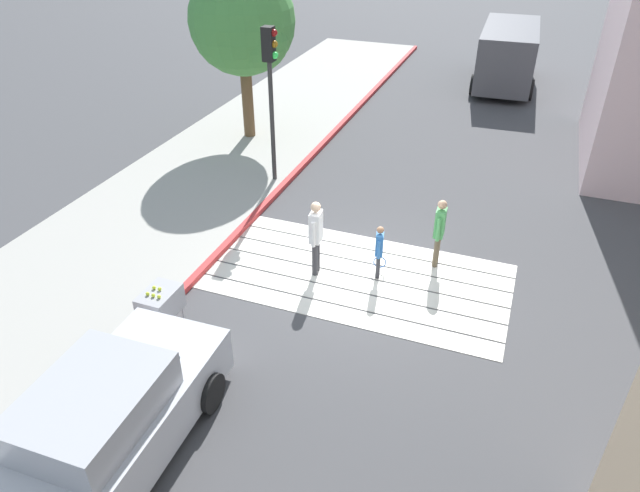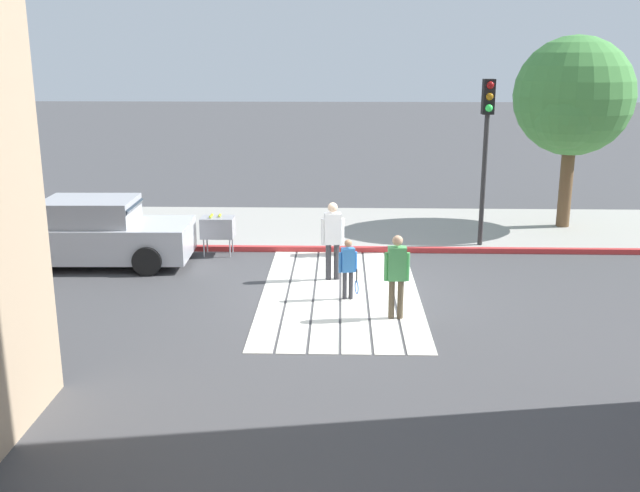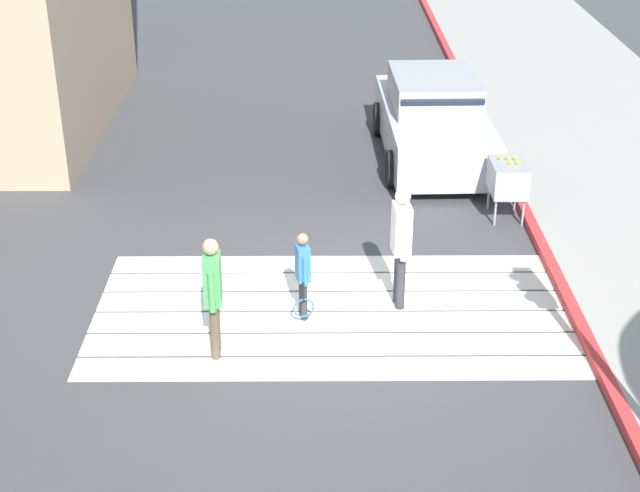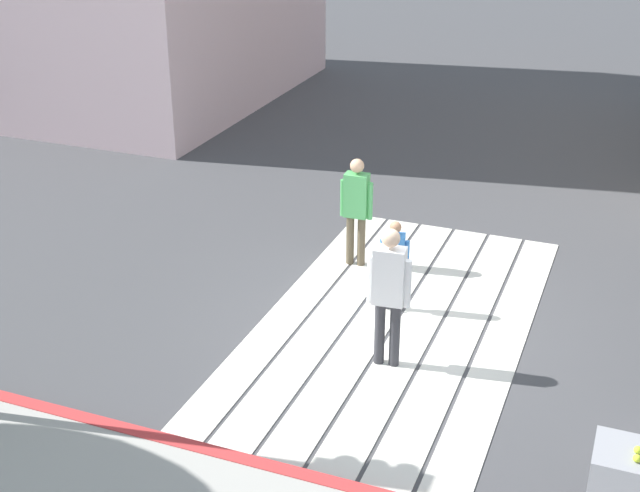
{
  "view_description": "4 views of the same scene",
  "coord_description": "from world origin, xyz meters",
  "px_view_note": "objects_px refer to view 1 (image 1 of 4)",
  "views": [
    {
      "loc": [
        2.81,
        -9.83,
        7.31
      ],
      "look_at": [
        -0.76,
        -0.35,
        0.82
      ],
      "focal_mm": 32.39,
      "sensor_mm": 36.0,
      "label": 1
    },
    {
      "loc": [
        14.4,
        -0.01,
        4.87
      ],
      "look_at": [
        -0.17,
        -0.43,
        0.97
      ],
      "focal_mm": 40.83,
      "sensor_mm": 36.0,
      "label": 2
    },
    {
      "loc": [
        0.23,
        10.94,
        6.52
      ],
      "look_at": [
        0.16,
        0.01,
        1.0
      ],
      "focal_mm": 52.64,
      "sensor_mm": 36.0,
      "label": 3
    },
    {
      "loc": [
        -9.41,
        -2.66,
        5.64
      ],
      "look_at": [
        -0.47,
        0.84,
        1.17
      ],
      "focal_mm": 49.35,
      "sensor_mm": 36.0,
      "label": 4
    }
  ],
  "objects_px": {
    "traffic_light_corner": "(271,76)",
    "pedestrian_adult_trailing": "(439,228)",
    "car_parked_near_curb": "(106,425)",
    "street_tree": "(245,24)",
    "van_down_street": "(507,54)",
    "pedestrian_adult_lead": "(316,233)",
    "pedestrian_child_with_racket": "(379,249)",
    "tennis_ball_cart": "(160,303)"
  },
  "relations": [
    {
      "from": "traffic_light_corner",
      "to": "pedestrian_adult_trailing",
      "type": "relative_size",
      "value": 2.62
    },
    {
      "from": "car_parked_near_curb",
      "to": "pedestrian_adult_trailing",
      "type": "height_order",
      "value": "pedestrian_adult_trailing"
    },
    {
      "from": "traffic_light_corner",
      "to": "street_tree",
      "type": "distance_m",
      "value": 3.4
    },
    {
      "from": "van_down_street",
      "to": "pedestrian_adult_lead",
      "type": "relative_size",
      "value": 3.04
    },
    {
      "from": "traffic_light_corner",
      "to": "pedestrian_child_with_racket",
      "type": "xyz_separation_m",
      "value": [
        3.96,
        -3.39,
        -2.34
      ]
    },
    {
      "from": "traffic_light_corner",
      "to": "street_tree",
      "type": "height_order",
      "value": "street_tree"
    },
    {
      "from": "traffic_light_corner",
      "to": "van_down_street",
      "type": "bearing_deg",
      "value": 66.32
    },
    {
      "from": "traffic_light_corner",
      "to": "tennis_ball_cart",
      "type": "bearing_deg",
      "value": -84.1
    },
    {
      "from": "pedestrian_child_with_racket",
      "to": "pedestrian_adult_trailing",
      "type": "bearing_deg",
      "value": 39.36
    },
    {
      "from": "van_down_street",
      "to": "tennis_ball_cart",
      "type": "height_order",
      "value": "van_down_street"
    },
    {
      "from": "van_down_street",
      "to": "pedestrian_adult_lead",
      "type": "xyz_separation_m",
      "value": [
        -2.43,
        -15.32,
        -0.26
      ]
    },
    {
      "from": "van_down_street",
      "to": "traffic_light_corner",
      "type": "relative_size",
      "value": 1.25
    },
    {
      "from": "street_tree",
      "to": "tennis_ball_cart",
      "type": "xyz_separation_m",
      "value": [
        2.72,
        -9.22,
        -2.93
      ]
    },
    {
      "from": "street_tree",
      "to": "pedestrian_adult_lead",
      "type": "xyz_separation_m",
      "value": [
        4.7,
        -6.37,
        -2.62
      ]
    },
    {
      "from": "car_parked_near_curb",
      "to": "pedestrian_adult_lead",
      "type": "distance_m",
      "value": 5.66
    },
    {
      "from": "tennis_ball_cart",
      "to": "pedestrian_child_with_racket",
      "type": "relative_size",
      "value": 0.81
    },
    {
      "from": "car_parked_near_curb",
      "to": "pedestrian_child_with_racket",
      "type": "bearing_deg",
      "value": 67.97
    },
    {
      "from": "traffic_light_corner",
      "to": "pedestrian_child_with_racket",
      "type": "distance_m",
      "value": 5.71
    },
    {
      "from": "pedestrian_child_with_racket",
      "to": "car_parked_near_curb",
      "type": "bearing_deg",
      "value": -112.03
    },
    {
      "from": "pedestrian_adult_trailing",
      "to": "car_parked_near_curb",
      "type": "bearing_deg",
      "value": -117.08
    },
    {
      "from": "traffic_light_corner",
      "to": "pedestrian_adult_trailing",
      "type": "bearing_deg",
      "value": -26.39
    },
    {
      "from": "street_tree",
      "to": "pedestrian_adult_trailing",
      "type": "distance_m",
      "value": 9.16
    },
    {
      "from": "traffic_light_corner",
      "to": "pedestrian_adult_lead",
      "type": "distance_m",
      "value": 5.0
    },
    {
      "from": "van_down_street",
      "to": "pedestrian_child_with_racket",
      "type": "xyz_separation_m",
      "value": [
        -1.13,
        -14.99,
        -0.57
      ]
    },
    {
      "from": "street_tree",
      "to": "tennis_ball_cart",
      "type": "relative_size",
      "value": 5.23
    },
    {
      "from": "tennis_ball_cart",
      "to": "traffic_light_corner",
      "type": "bearing_deg",
      "value": 95.9
    },
    {
      "from": "street_tree",
      "to": "pedestrian_adult_lead",
      "type": "height_order",
      "value": "street_tree"
    },
    {
      "from": "car_parked_near_curb",
      "to": "street_tree",
      "type": "height_order",
      "value": "street_tree"
    },
    {
      "from": "tennis_ball_cart",
      "to": "pedestrian_adult_trailing",
      "type": "distance_m",
      "value": 5.97
    },
    {
      "from": "van_down_street",
      "to": "tennis_ball_cart",
      "type": "distance_m",
      "value": 18.71
    },
    {
      "from": "pedestrian_adult_trailing",
      "to": "pedestrian_child_with_racket",
      "type": "height_order",
      "value": "pedestrian_adult_trailing"
    },
    {
      "from": "car_parked_near_curb",
      "to": "traffic_light_corner",
      "type": "relative_size",
      "value": 1.02
    },
    {
      "from": "car_parked_near_curb",
      "to": "pedestrian_adult_trailing",
      "type": "relative_size",
      "value": 2.69
    },
    {
      "from": "traffic_light_corner",
      "to": "car_parked_near_curb",
      "type": "bearing_deg",
      "value": -80.33
    },
    {
      "from": "tennis_ball_cart",
      "to": "pedestrian_child_with_racket",
      "type": "xyz_separation_m",
      "value": [
        3.28,
        3.19,
        0.0
      ]
    },
    {
      "from": "pedestrian_adult_trailing",
      "to": "pedestrian_adult_lead",
      "type": "bearing_deg",
      "value": -152.87
    },
    {
      "from": "pedestrian_adult_lead",
      "to": "pedestrian_child_with_racket",
      "type": "distance_m",
      "value": 1.38
    },
    {
      "from": "pedestrian_adult_lead",
      "to": "pedestrian_adult_trailing",
      "type": "relative_size",
      "value": 1.07
    },
    {
      "from": "van_down_street",
      "to": "pedestrian_adult_trailing",
      "type": "relative_size",
      "value": 3.27
    },
    {
      "from": "van_down_street",
      "to": "pedestrian_adult_trailing",
      "type": "bearing_deg",
      "value": -90.19
    },
    {
      "from": "pedestrian_child_with_racket",
      "to": "van_down_street",
      "type": "bearing_deg",
      "value": 85.71
    },
    {
      "from": "car_parked_near_curb",
      "to": "van_down_street",
      "type": "height_order",
      "value": "van_down_street"
    }
  ]
}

